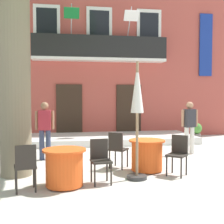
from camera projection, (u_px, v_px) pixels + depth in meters
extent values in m
plane|color=beige|center=(155.00, 161.00, 8.24)|extent=(120.00, 120.00, 0.00)
cube|color=#B24C42|center=(94.00, 57.00, 14.78)|extent=(13.00, 4.00, 7.50)
cube|color=#332319|center=(69.00, 111.00, 12.71)|extent=(1.10, 0.08, 2.30)
cube|color=#332319|center=(129.00, 111.00, 13.13)|extent=(1.10, 0.08, 2.30)
cube|color=silver|center=(47.00, 28.00, 12.36)|extent=(1.10, 0.08, 1.90)
cube|color=black|center=(47.00, 28.00, 12.33)|extent=(0.84, 0.04, 1.60)
cube|color=silver|center=(99.00, 30.00, 12.72)|extent=(1.10, 0.08, 1.90)
cube|color=black|center=(99.00, 29.00, 12.69)|extent=(0.84, 0.04, 1.60)
cube|color=silver|center=(149.00, 31.00, 13.07)|extent=(1.10, 0.08, 1.90)
cube|color=black|center=(149.00, 31.00, 13.04)|extent=(0.84, 0.04, 1.60)
cube|color=silver|center=(100.00, 60.00, 12.51)|extent=(5.60, 0.65, 0.12)
cube|color=black|center=(101.00, 46.00, 12.19)|extent=(5.60, 0.06, 0.90)
cylinder|color=#B2B2B7|center=(71.00, 24.00, 12.06)|extent=(0.04, 0.95, 1.33)
cube|color=#146B2D|center=(72.00, 13.00, 11.60)|extent=(0.60, 0.29, 0.38)
cylinder|color=#B2B2B7|center=(129.00, 26.00, 12.45)|extent=(0.04, 0.95, 1.33)
cube|color=white|center=(132.00, 16.00, 11.99)|extent=(0.60, 0.29, 0.38)
cylinder|color=#995638|center=(44.00, 54.00, 12.15)|extent=(0.30, 0.30, 0.26)
ellipsoid|color=#2D7533|center=(44.00, 47.00, 12.13)|extent=(0.39, 0.39, 0.31)
cylinder|color=#995638|center=(100.00, 54.00, 12.52)|extent=(0.26, 0.26, 0.34)
ellipsoid|color=#2D7533|center=(100.00, 46.00, 12.50)|extent=(0.33, 0.33, 0.38)
cylinder|color=#995638|center=(153.00, 56.00, 12.89)|extent=(0.27, 0.27, 0.27)
ellipsoid|color=#2D7533|center=(153.00, 50.00, 12.88)|extent=(0.35, 0.35, 0.27)
cube|color=navy|center=(206.00, 45.00, 13.52)|extent=(0.60, 0.06, 2.80)
cube|color=silver|center=(103.00, 139.00, 11.76)|extent=(7.11, 2.52, 0.25)
cylinder|color=#7F755B|center=(15.00, 79.00, 6.69)|extent=(0.70, 0.70, 4.38)
cylinder|color=#EA561E|center=(147.00, 156.00, 7.16)|extent=(0.74, 0.74, 0.68)
cylinder|color=#EA561E|center=(147.00, 141.00, 7.14)|extent=(0.86, 0.86, 0.04)
cylinder|color=#2D2823|center=(147.00, 170.00, 7.17)|extent=(0.44, 0.44, 0.03)
cylinder|color=#2D2823|center=(181.00, 168.00, 6.52)|extent=(0.04, 0.04, 0.45)
cylinder|color=#2D2823|center=(167.00, 166.00, 6.71)|extent=(0.04, 0.04, 0.45)
cylinder|color=#2D2823|center=(186.00, 165.00, 6.81)|extent=(0.04, 0.04, 0.45)
cylinder|color=#2D2823|center=(172.00, 163.00, 6.99)|extent=(0.04, 0.04, 0.45)
cube|color=#2D2823|center=(177.00, 155.00, 6.74)|extent=(0.57, 0.57, 0.04)
cube|color=#2D2823|center=(180.00, 144.00, 6.88)|extent=(0.31, 0.29, 0.42)
cylinder|color=#2D2823|center=(115.00, 157.00, 7.72)|extent=(0.04, 0.04, 0.45)
cylinder|color=#2D2823|center=(127.00, 158.00, 7.57)|extent=(0.04, 0.04, 0.45)
cylinder|color=#2D2823|center=(110.00, 160.00, 7.41)|extent=(0.04, 0.04, 0.45)
cylinder|color=#2D2823|center=(122.00, 161.00, 7.26)|extent=(0.04, 0.04, 0.45)
cube|color=#2D2823|center=(119.00, 149.00, 7.48)|extent=(0.56, 0.56, 0.04)
cube|color=#2D2823|center=(116.00, 141.00, 7.30)|extent=(0.33, 0.25, 0.42)
cylinder|color=#EA561E|center=(64.00, 168.00, 5.92)|extent=(0.74, 0.74, 0.68)
cylinder|color=#EA561E|center=(64.00, 150.00, 5.90)|extent=(0.86, 0.86, 0.04)
cylinder|color=#2D2823|center=(65.00, 186.00, 5.93)|extent=(0.44, 0.44, 0.03)
cylinder|color=#2D2823|center=(16.00, 178.00, 5.77)|extent=(0.04, 0.04, 0.45)
cylinder|color=#2D2823|center=(34.00, 176.00, 5.88)|extent=(0.04, 0.04, 0.45)
cylinder|color=#2D2823|center=(16.00, 183.00, 5.45)|extent=(0.04, 0.04, 0.45)
cylinder|color=#2D2823|center=(35.00, 181.00, 5.56)|extent=(0.04, 0.04, 0.45)
cube|color=#2D2823|center=(25.00, 167.00, 5.65)|extent=(0.47, 0.47, 0.04)
cube|color=#2D2823|center=(26.00, 156.00, 5.47)|extent=(0.38, 0.11, 0.42)
cylinder|color=#2D2823|center=(111.00, 175.00, 6.01)|extent=(0.04, 0.04, 0.45)
cylinder|color=#2D2823|center=(95.00, 176.00, 5.91)|extent=(0.04, 0.04, 0.45)
cylinder|color=#2D2823|center=(107.00, 170.00, 6.33)|extent=(0.04, 0.04, 0.45)
cylinder|color=#2D2823|center=(91.00, 172.00, 6.24)|extent=(0.04, 0.04, 0.45)
cube|color=#2D2823|center=(101.00, 161.00, 6.11)|extent=(0.44, 0.44, 0.04)
cube|color=#2D2823|center=(99.00, 149.00, 6.27)|extent=(0.38, 0.08, 0.42)
cylinder|color=#997A56|center=(137.00, 121.00, 6.43)|extent=(0.06, 0.06, 2.55)
cylinder|color=#333333|center=(137.00, 177.00, 6.49)|extent=(0.44, 0.44, 0.08)
cone|color=white|center=(137.00, 87.00, 6.39)|extent=(0.28, 0.28, 1.10)
cylinder|color=#47423D|center=(1.00, 140.00, 11.24)|extent=(0.32, 0.32, 0.27)
ellipsoid|color=#4C8E38|center=(0.00, 131.00, 11.22)|extent=(0.41, 0.41, 0.48)
cylinder|color=slate|center=(197.00, 137.00, 12.32)|extent=(0.31, 0.31, 0.25)
ellipsoid|color=#4C8E38|center=(197.00, 128.00, 12.30)|extent=(0.40, 0.40, 0.44)
cylinder|color=#384260|center=(42.00, 145.00, 8.42)|extent=(0.14, 0.14, 0.85)
cylinder|color=#384260|center=(48.00, 145.00, 8.45)|extent=(0.14, 0.14, 0.85)
cube|color=#B72D3D|center=(45.00, 120.00, 8.39)|extent=(0.35, 0.24, 0.56)
sphere|color=#9E7051|center=(45.00, 106.00, 8.37)|extent=(0.22, 0.22, 0.22)
cylinder|color=#9E7051|center=(37.00, 120.00, 8.36)|extent=(0.09, 0.09, 0.52)
cylinder|color=#9E7051|center=(53.00, 120.00, 8.43)|extent=(0.09, 0.09, 0.52)
cylinder|color=silver|center=(187.00, 141.00, 9.25)|extent=(0.14, 0.14, 0.84)
cylinder|color=silver|center=(192.00, 140.00, 9.28)|extent=(0.14, 0.14, 0.84)
cube|color=#2D2D33|center=(190.00, 118.00, 9.23)|extent=(0.39, 0.31, 0.56)
sphere|color=#9E7051|center=(190.00, 105.00, 9.20)|extent=(0.22, 0.22, 0.22)
cylinder|color=#9E7051|center=(183.00, 118.00, 9.19)|extent=(0.09, 0.09, 0.52)
cylinder|color=#9E7051|center=(196.00, 118.00, 9.26)|extent=(0.09, 0.09, 0.52)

